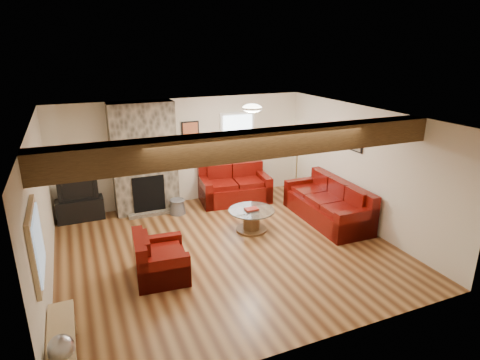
# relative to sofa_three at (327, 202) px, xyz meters

# --- Properties ---
(room) EXTENTS (8.00, 8.00, 8.00)m
(room) POSITION_rel_sofa_three_xyz_m (-2.48, -0.40, 0.82)
(room) COLOR #552E16
(room) RESTS_ON ground
(floor) EXTENTS (6.00, 6.00, 0.00)m
(floor) POSITION_rel_sofa_three_xyz_m (-2.48, -0.40, -0.43)
(floor) COLOR #552E16
(floor) RESTS_ON ground
(oak_beam) EXTENTS (6.00, 0.36, 0.38)m
(oak_beam) POSITION_rel_sofa_three_xyz_m (-2.48, -1.65, 1.88)
(oak_beam) COLOR #301E0E
(oak_beam) RESTS_ON room
(chimney_breast) EXTENTS (1.40, 0.67, 2.50)m
(chimney_breast) POSITION_rel_sofa_three_xyz_m (-3.48, 2.09, 0.79)
(chimney_breast) COLOR #39342C
(chimney_breast) RESTS_ON floor
(back_window) EXTENTS (0.90, 0.08, 1.10)m
(back_window) POSITION_rel_sofa_three_xyz_m (-1.13, 2.31, 1.12)
(back_window) COLOR white
(back_window) RESTS_ON room
(hatch_window) EXTENTS (0.08, 1.00, 0.90)m
(hatch_window) POSITION_rel_sofa_three_xyz_m (-5.44, -1.90, 1.02)
(hatch_window) COLOR tan
(hatch_window) RESTS_ON room
(ceiling_dome) EXTENTS (0.40, 0.40, 0.18)m
(ceiling_dome) POSITION_rel_sofa_three_xyz_m (-1.58, 0.50, 2.01)
(ceiling_dome) COLOR silver
(ceiling_dome) RESTS_ON room
(artwork_back) EXTENTS (0.42, 0.06, 0.52)m
(artwork_back) POSITION_rel_sofa_three_xyz_m (-2.33, 2.31, 1.27)
(artwork_back) COLOR black
(artwork_back) RESTS_ON room
(artwork_right) EXTENTS (0.06, 0.55, 0.42)m
(artwork_right) POSITION_rel_sofa_three_xyz_m (0.48, -0.10, 1.32)
(artwork_right) COLOR black
(artwork_right) RESTS_ON room
(sofa_three) EXTENTS (1.00, 2.26, 0.86)m
(sofa_three) POSITION_rel_sofa_three_xyz_m (0.00, 0.00, 0.00)
(sofa_three) COLOR #440504
(sofa_three) RESTS_ON floor
(loveseat) EXTENTS (1.74, 1.12, 0.87)m
(loveseat) POSITION_rel_sofa_three_xyz_m (-1.41, 1.83, 0.01)
(loveseat) COLOR #440504
(loveseat) RESTS_ON floor
(armchair_red) EXTENTS (0.90, 1.00, 0.76)m
(armchair_red) POSITION_rel_sofa_three_xyz_m (-3.81, -0.82, -0.05)
(armchair_red) COLOR #440504
(armchair_red) RESTS_ON floor
(coffee_table) EXTENTS (0.94, 0.94, 0.49)m
(coffee_table) POSITION_rel_sofa_three_xyz_m (-1.72, 0.16, -0.20)
(coffee_table) COLOR #4E3319
(coffee_table) RESTS_ON floor
(tv_cabinet) EXTENTS (0.97, 0.39, 0.49)m
(tv_cabinet) POSITION_rel_sofa_three_xyz_m (-4.93, 2.13, -0.19)
(tv_cabinet) COLOR black
(tv_cabinet) RESTS_ON floor
(television) EXTENTS (0.81, 0.11, 0.47)m
(television) POSITION_rel_sofa_three_xyz_m (-4.93, 2.13, 0.29)
(television) COLOR black
(television) RESTS_ON tv_cabinet
(floor_lamp) EXTENTS (0.39, 0.39, 1.52)m
(floor_lamp) POSITION_rel_sofa_three_xyz_m (0.32, 1.83, 0.86)
(floor_lamp) COLOR #B19549
(floor_lamp) RESTS_ON floor
(pine_bench) EXTENTS (0.30, 1.30, 0.49)m
(pine_bench) POSITION_rel_sofa_three_xyz_m (-5.31, -2.35, -0.19)
(pine_bench) COLOR tan
(pine_bench) RESTS_ON floor
(coal_bucket) EXTENTS (0.36, 0.36, 0.34)m
(coal_bucket) POSITION_rel_sofa_three_xyz_m (-2.90, 1.63, -0.26)
(coal_bucket) COLOR slate
(coal_bucket) RESTS_ON floor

